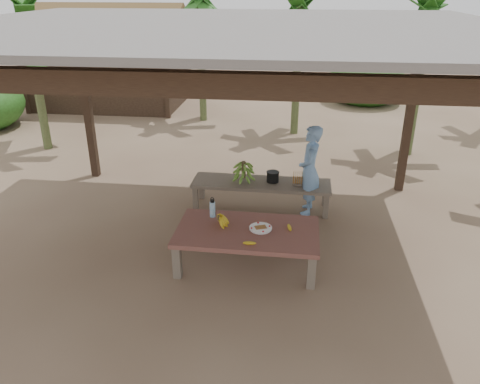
# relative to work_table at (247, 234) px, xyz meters

# --- Properties ---
(ground) EXTENTS (80.00, 80.00, 0.00)m
(ground) POSITION_rel_work_table_xyz_m (-0.38, 0.41, -0.43)
(ground) COLOR brown
(ground) RESTS_ON ground
(pavilion) EXTENTS (6.60, 5.60, 2.95)m
(pavilion) POSITION_rel_work_table_xyz_m (-0.39, 0.40, 2.34)
(pavilion) COLOR black
(pavilion) RESTS_ON ground
(work_table) EXTENTS (1.81, 1.02, 0.50)m
(work_table) POSITION_rel_work_table_xyz_m (0.00, 0.00, 0.00)
(work_table) COLOR brown
(work_table) RESTS_ON ground
(bench) EXTENTS (2.21, 0.64, 0.45)m
(bench) POSITION_rel_work_table_xyz_m (0.05, 1.69, -0.04)
(bench) COLOR brown
(bench) RESTS_ON ground
(ripe_banana_bunch) EXTENTS (0.31, 0.29, 0.15)m
(ripe_banana_bunch) POSITION_rel_work_table_xyz_m (-0.38, 0.08, 0.14)
(ripe_banana_bunch) COLOR gold
(ripe_banana_bunch) RESTS_ON work_table
(plate) EXTENTS (0.29, 0.29, 0.04)m
(plate) POSITION_rel_work_table_xyz_m (0.17, 0.03, 0.08)
(plate) COLOR white
(plate) RESTS_ON work_table
(loose_banana_front) EXTENTS (0.17, 0.09, 0.04)m
(loose_banana_front) POSITION_rel_work_table_xyz_m (0.06, -0.36, 0.09)
(loose_banana_front) COLOR gold
(loose_banana_front) RESTS_ON work_table
(loose_banana_side) EXTENTS (0.08, 0.15, 0.04)m
(loose_banana_side) POSITION_rel_work_table_xyz_m (0.53, 0.08, 0.09)
(loose_banana_side) COLOR gold
(loose_banana_side) RESTS_ON work_table
(water_flask) EXTENTS (0.07, 0.07, 0.28)m
(water_flask) POSITION_rel_work_table_xyz_m (-0.50, 0.31, 0.18)
(water_flask) COLOR #459BDA
(water_flask) RESTS_ON work_table
(green_banana_stalk) EXTENTS (0.31, 0.31, 0.35)m
(green_banana_stalk) POSITION_rel_work_table_xyz_m (-0.24, 1.69, 0.19)
(green_banana_stalk) COLOR #598C2D
(green_banana_stalk) RESTS_ON bench
(cooking_pot) EXTENTS (0.19, 0.19, 0.16)m
(cooking_pot) POSITION_rel_work_table_xyz_m (0.22, 1.72, 0.10)
(cooking_pot) COLOR black
(cooking_pot) RESTS_ON bench
(skewer_rack) EXTENTS (0.18, 0.08, 0.24)m
(skewer_rack) POSITION_rel_work_table_xyz_m (0.62, 1.62, 0.14)
(skewer_rack) COLOR #A57F47
(skewer_rack) RESTS_ON bench
(woman) EXTENTS (0.37, 0.54, 1.42)m
(woman) POSITION_rel_work_table_xyz_m (0.79, 1.63, 0.27)
(woman) COLOR #6992C7
(woman) RESTS_ON ground
(hut) EXTENTS (4.40, 3.43, 2.85)m
(hut) POSITION_rel_work_table_xyz_m (-4.88, 8.41, 0.67)
(hut) COLOR black
(hut) RESTS_ON ground
(banana_plant_ne) EXTENTS (1.80, 1.80, 3.10)m
(banana_plant_ne) POSITION_rel_work_table_xyz_m (2.95, 4.65, 2.18)
(banana_plant_ne) COLOR #596638
(banana_plant_ne) RESTS_ON ground
(banana_plant_n) EXTENTS (1.80, 1.80, 3.08)m
(banana_plant_n) POSITION_rel_work_table_xyz_m (0.52, 5.91, 2.16)
(banana_plant_n) COLOR #596638
(banana_plant_n) RESTS_ON ground
(banana_plant_nw) EXTENTS (1.80, 1.80, 3.25)m
(banana_plant_nw) POSITION_rel_work_table_xyz_m (-1.89, 6.82, 2.32)
(banana_plant_nw) COLOR #596638
(banana_plant_nw) RESTS_ON ground
(banana_plant_w) EXTENTS (1.80, 1.80, 3.01)m
(banana_plant_w) POSITION_rel_work_table_xyz_m (-4.87, 4.11, 2.09)
(banana_plant_w) COLOR #596638
(banana_plant_w) RESTS_ON ground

